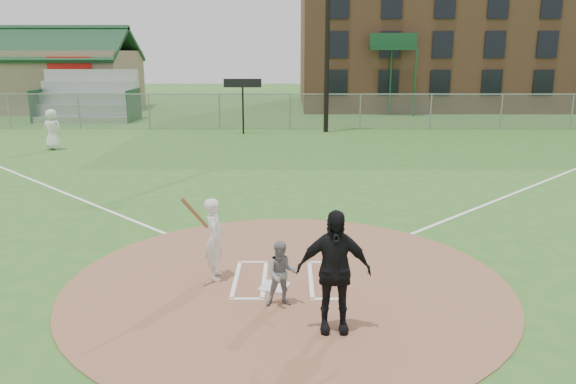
{
  "coord_description": "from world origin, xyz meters",
  "views": [
    {
      "loc": [
        0.06,
        -9.97,
        4.29
      ],
      "look_at": [
        0.0,
        2.0,
        1.3
      ],
      "focal_mm": 35.0,
      "sensor_mm": 36.0,
      "label": 1
    }
  ],
  "objects_px": {
    "home_plate": "(274,287)",
    "batter_at_plate": "(215,238)",
    "ondeck_player": "(52,130)",
    "umpire": "(334,271)",
    "catcher": "(282,274)"
  },
  "relations": [
    {
      "from": "home_plate",
      "to": "batter_at_plate",
      "type": "relative_size",
      "value": 0.27
    },
    {
      "from": "ondeck_player",
      "to": "home_plate",
      "type": "bearing_deg",
      "value": 129.71
    },
    {
      "from": "umpire",
      "to": "batter_at_plate",
      "type": "relative_size",
      "value": 1.11
    },
    {
      "from": "ondeck_player",
      "to": "batter_at_plate",
      "type": "bearing_deg",
      "value": 127.45
    },
    {
      "from": "umpire",
      "to": "ondeck_player",
      "type": "relative_size",
      "value": 1.08
    },
    {
      "from": "umpire",
      "to": "batter_at_plate",
      "type": "xyz_separation_m",
      "value": [
        -2.12,
        2.08,
        -0.18
      ]
    },
    {
      "from": "catcher",
      "to": "batter_at_plate",
      "type": "xyz_separation_m",
      "value": [
        -1.3,
        1.2,
        0.23
      ]
    },
    {
      "from": "home_plate",
      "to": "batter_at_plate",
      "type": "height_order",
      "value": "batter_at_plate"
    },
    {
      "from": "catcher",
      "to": "home_plate",
      "type": "bearing_deg",
      "value": 96.19
    },
    {
      "from": "catcher",
      "to": "ondeck_player",
      "type": "distance_m",
      "value": 19.26
    },
    {
      "from": "home_plate",
      "to": "catcher",
      "type": "bearing_deg",
      "value": -78.38
    },
    {
      "from": "home_plate",
      "to": "catcher",
      "type": "distance_m",
      "value": 0.94
    },
    {
      "from": "catcher",
      "to": "umpire",
      "type": "bearing_deg",
      "value": -52.54
    },
    {
      "from": "catcher",
      "to": "batter_at_plate",
      "type": "relative_size",
      "value": 0.65
    },
    {
      "from": "umpire",
      "to": "batter_at_plate",
      "type": "bearing_deg",
      "value": 135.84
    }
  ]
}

